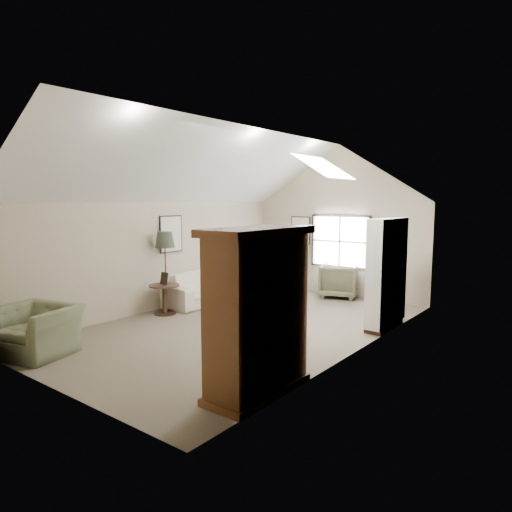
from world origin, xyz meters
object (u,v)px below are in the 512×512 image
Objects in this scene: sofa at (210,286)px; armchair_far at (340,281)px; side_table at (165,299)px; coffee_table at (228,298)px; armoire at (258,312)px; armchair_near at (36,330)px; side_chair at (383,282)px.

armchair_far is at bearing -43.17° from sofa.
side_table is (0.10, -1.60, -0.06)m from sofa.
side_table is (-0.79, -1.24, 0.08)m from coffee_table.
coffee_table is at bearing 57.44° from side_table.
armoire is 2.20× the size of coffee_table.
armchair_near is 7.77m from side_chair.
armchair_far is at bearing 59.34° from armchair_near.
side_chair is at bearing 162.96° from armchair_far.
armoire reaches higher than sofa.
armoire is at bearing -44.08° from coffee_table.
armoire is at bearing -129.38° from sofa.
armchair_near is 1.29× the size of armchair_far.
coffee_table is at bearing 68.50° from armchair_near.
armoire reaches higher than armchair_near.
armoire is at bearing 90.57° from armchair_far.
armchair_near is 3.10m from side_table.
armoire is 1.77× the size of armchair_near.
side_table is at bearing -122.56° from coffee_table.
coffee_table is at bearing 45.09° from armchair_far.
armchair_far is 1.43× the size of side_table.
side_chair is (3.55, 2.43, 0.13)m from sofa.
side_chair reaches higher than coffee_table.
coffee_table is (-1.48, -2.79, -0.18)m from armchair_far.
armchair_near is 1.19× the size of side_chair.
sofa is 2.17× the size of armchair_near.
sofa is (-4.30, 3.67, -0.71)m from armoire.
side_chair reaches higher than sofa.
side_table reaches higher than coffee_table.
sofa is at bearing 28.72° from armchair_far.
side_chair is (1.18, 0.00, 0.08)m from armchair_far.
armoire is at bearing -80.58° from side_chair.
side_chair is at bearing 50.92° from armchair_near.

